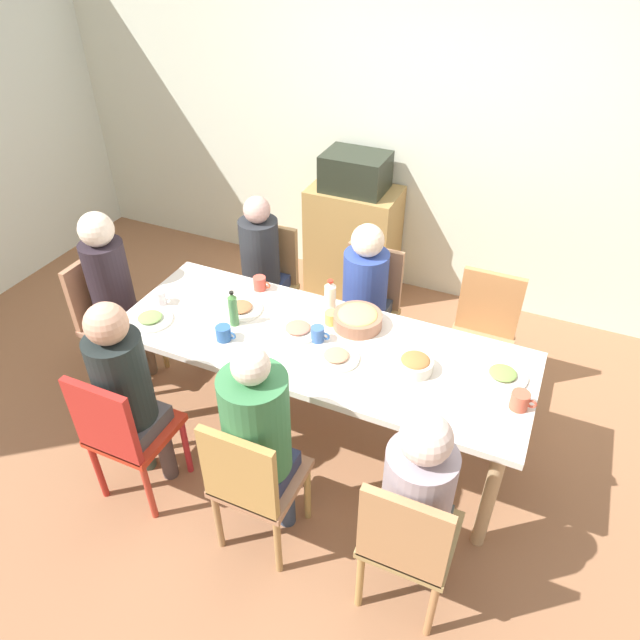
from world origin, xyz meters
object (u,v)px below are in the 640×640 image
(chair_4, at_px, (368,305))
(chair_6, at_px, (267,280))
(bowl_1, at_px, (358,319))
(chair_5, at_px, (482,334))
(plate_3, at_px, (150,319))
(cup_4, at_px, (332,318))
(person_3, at_px, (125,387))
(person_1, at_px, (418,495))
(chair_3, at_px, (123,431))
(microwave, at_px, (355,172))
(person_4, at_px, (364,290))
(cup_5, at_px, (260,283))
(side_cabinet, at_px, (353,241))
(plate_4, at_px, (336,357))
(chair_0, at_px, (252,480))
(chair_2, at_px, (109,313))
(plate_2, at_px, (240,309))
(bottle_0, at_px, (233,309))
(person_6, at_px, (260,264))
(cup_3, at_px, (318,334))
(person_2, at_px, (112,287))
(person_0, at_px, (258,433))
(dining_table, at_px, (320,353))
(cup_0, at_px, (161,297))
(plate_1, at_px, (502,375))
(plate_0, at_px, (298,329))
(cup_1, at_px, (520,401))
(bottle_1, at_px, (330,296))
(bowl_0, at_px, (415,364))

(chair_4, bearing_deg, chair_6, 180.00)
(bowl_1, bearing_deg, chair_5, 41.94)
(plate_3, distance_m, cup_4, 1.04)
(person_3, height_order, chair_6, person_3)
(person_1, xyz_separation_m, chair_6, (-1.53, 1.49, -0.20))
(chair_3, xyz_separation_m, cup_4, (0.76, 0.97, 0.30))
(plate_3, bearing_deg, microwave, 74.94)
(person_4, relative_size, cup_5, 10.06)
(cup_4, xyz_separation_m, side_cabinet, (-0.45, 1.49, -0.36))
(person_3, height_order, plate_4, person_3)
(chair_0, xyz_separation_m, microwave, (-0.46, 2.46, 0.53))
(cup_4, height_order, side_cabinet, side_cabinet)
(chair_2, relative_size, plate_2, 3.53)
(cup_5, height_order, bottle_0, bottle_0)
(cup_5, xyz_separation_m, bottle_0, (0.04, -0.37, 0.06))
(person_6, height_order, cup_3, person_6)
(cup_3, height_order, cup_5, cup_3)
(chair_0, distance_m, plate_2, 1.06)
(cup_4, bearing_deg, plate_3, -157.04)
(cup_4, xyz_separation_m, microwave, (-0.45, 1.49, 0.23))
(chair_0, relative_size, person_6, 0.76)
(person_2, relative_size, bottle_0, 5.64)
(cup_4, relative_size, side_cabinet, 0.13)
(cup_5, bearing_deg, person_0, -61.82)
(person_4, bearing_deg, plate_2, -131.28)
(chair_4, relative_size, chair_6, 1.00)
(dining_table, distance_m, cup_0, 1.02)
(plate_1, distance_m, side_cabinet, 2.13)
(chair_5, height_order, person_6, person_6)
(person_3, xyz_separation_m, microwave, (0.31, 2.37, 0.29))
(person_0, bearing_deg, plate_0, 101.61)
(person_6, distance_m, side_cabinet, 1.05)
(dining_table, relative_size, plate_3, 9.15)
(chair_2, bearing_deg, bottle_0, -2.88)
(chair_6, distance_m, bowl_1, 1.11)
(cup_1, xyz_separation_m, cup_4, (-1.08, 0.25, -0.01))
(person_0, distance_m, plate_0, 0.75)
(person_1, relative_size, person_3, 0.94)
(person_0, xyz_separation_m, side_cabinet, (-0.46, 2.37, -0.30))
(person_2, bearing_deg, person_0, -26.00)
(dining_table, height_order, bottle_1, bottle_1)
(person_2, bearing_deg, plate_0, 1.59)
(bowl_1, xyz_separation_m, microwave, (-0.59, 1.45, 0.22))
(chair_0, relative_size, microwave, 1.88)
(person_0, distance_m, cup_4, 0.89)
(chair_5, bearing_deg, plate_2, -151.46)
(person_0, height_order, person_6, person_0)
(plate_4, bearing_deg, side_cabinet, 108.52)
(cup_3, bearing_deg, bowl_0, -1.92)
(person_4, bearing_deg, microwave, 115.08)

